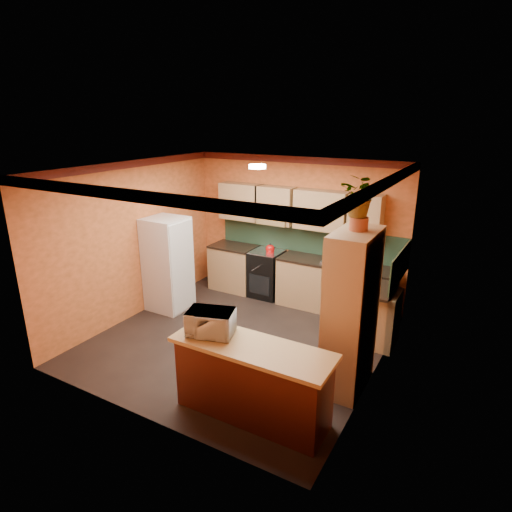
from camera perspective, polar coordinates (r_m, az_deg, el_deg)
The scene contains 15 objects.
room_shell at distance 6.39m, azimuth -1.07°, elevation 6.46°, with size 4.24×4.24×2.72m.
base_cabinets_back at distance 8.10m, azimuth 5.32°, elevation -3.22°, with size 3.65×0.60×0.88m, color tan.
countertop_back at distance 7.95m, azimuth 5.41°, elevation -0.13°, with size 3.65×0.62×0.04m, color black.
stove at distance 8.35m, azimuth 1.41°, elevation -2.37°, with size 0.58×0.58×0.91m, color black.
kettle at distance 8.09m, azimuth 1.90°, elevation 1.02°, with size 0.17×0.17×0.18m, color red, non-canonical shape.
sink at distance 7.67m, azimuth 10.70°, elevation -0.78°, with size 0.48×0.40×0.03m, color silver.
base_cabinets_right at distance 6.92m, azimuth 15.03°, elevation -7.72°, with size 0.60×0.80×0.88m, color tan.
countertop_right at distance 6.73m, azimuth 15.35°, elevation -4.19°, with size 0.62×0.80×0.04m, color black.
fridge at distance 7.85m, azimuth -11.68°, elevation -1.06°, with size 0.68×0.66×1.70m, color silver.
pantry at distance 5.52m, azimuth 12.53°, elevation -7.35°, with size 0.48×0.90×2.10m, color tan.
fern_pot at distance 5.19m, azimuth 13.54°, elevation 4.21°, with size 0.22×0.22×0.16m, color #9D4526.
fern at distance 5.12m, azimuth 13.82°, elevation 7.80°, with size 0.45×0.39×0.50m, color tan.
breakfast_bar at distance 5.17m, azimuth -0.54°, elevation -16.58°, with size 1.80×0.55×0.88m, color #531F13.
bar_top at distance 4.92m, azimuth -0.56°, elevation -12.13°, with size 1.90×0.65×0.05m, color tan.
microwave at distance 5.10m, azimuth -6.07°, elevation -8.80°, with size 0.54×0.37×0.30m, color silver.
Camera 1 is at (3.21, -5.11, 3.39)m, focal length 30.00 mm.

